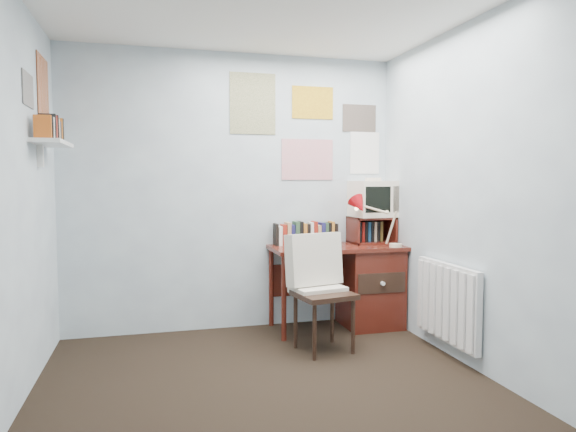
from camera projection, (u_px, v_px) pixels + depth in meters
name	position (u px, v px, depth m)	size (l,w,h in m)	color
ground	(281.00, 408.00, 3.06)	(3.50, 3.50, 0.00)	black
back_wall	(234.00, 192.00, 4.66)	(3.00, 0.02, 2.50)	silver
right_wall	(502.00, 196.00, 3.36)	(0.02, 3.50, 2.50)	silver
desk	(364.00, 283.00, 4.76)	(1.20, 0.55, 0.76)	#561C13
desk_chair	(324.00, 295.00, 4.05)	(0.46, 0.44, 0.90)	black
desk_lamp	(396.00, 224.00, 4.57)	(0.29, 0.25, 0.41)	#AC0B12
tv_riser	(371.00, 230.00, 4.86)	(0.40, 0.30, 0.25)	#561C13
crt_tv	(373.00, 197.00, 4.87)	(0.39, 0.36, 0.37)	beige
book_row	(306.00, 233.00, 4.77)	(0.60, 0.14, 0.22)	#561C13
radiator	(447.00, 302.00, 3.94)	(0.09, 0.80, 0.60)	white
wall_shelf	(52.00, 143.00, 3.65)	(0.20, 0.62, 0.24)	white
posters_back	(308.00, 127.00, 4.79)	(1.20, 0.01, 0.90)	white
posters_left	(36.00, 88.00, 3.60)	(0.01, 0.70, 0.60)	white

